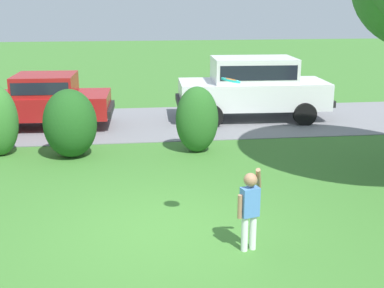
{
  "coord_description": "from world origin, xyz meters",
  "views": [
    {
      "loc": [
        -0.5,
        -7.48,
        3.59
      ],
      "look_at": [
        0.59,
        1.17,
        1.1
      ],
      "focal_mm": 47.17,
      "sensor_mm": 36.0,
      "label": 1
    }
  ],
  "objects": [
    {
      "name": "shrub_centre",
      "position": [
        1.12,
        4.31,
        0.81
      ],
      "size": [
        1.04,
        0.84,
        1.62
      ],
      "color": "#286023",
      "rests_on": "ground"
    },
    {
      "name": "parked_sedan",
      "position": [
        -3.09,
        7.27,
        0.85
      ],
      "size": [
        4.46,
        2.22,
        1.56
      ],
      "color": "maroon",
      "rests_on": "ground"
    },
    {
      "name": "ground_plane",
      "position": [
        0.0,
        0.0,
        0.0
      ],
      "size": [
        80.0,
        80.0,
        0.0
      ],
      "primitive_type": "plane",
      "color": "#3D752D"
    },
    {
      "name": "parked_suv",
      "position": [
        3.3,
        7.57,
        1.08
      ],
      "size": [
        4.77,
        2.24,
        1.92
      ],
      "color": "white",
      "rests_on": "ground"
    },
    {
      "name": "child_thrower",
      "position": [
        1.19,
        -0.82,
        0.72
      ],
      "size": [
        0.41,
        0.34,
        1.29
      ],
      "color": "white",
      "rests_on": "ground"
    },
    {
      "name": "frisbee",
      "position": [
        0.93,
        -0.52,
        2.5
      ],
      "size": [
        0.28,
        0.28,
        0.09
      ],
      "color": "#1EB7B2"
    },
    {
      "name": "shrub_centre_left",
      "position": [
        -1.9,
        4.27,
        0.81
      ],
      "size": [
        1.25,
        1.2,
        1.63
      ],
      "color": "#1E511C",
      "rests_on": "ground"
    },
    {
      "name": "driveway_strip",
      "position": [
        0.0,
        7.44,
        0.01
      ],
      "size": [
        28.0,
        4.4,
        0.02
      ],
      "primitive_type": "cube",
      "color": "slate",
      "rests_on": "ground"
    }
  ]
}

